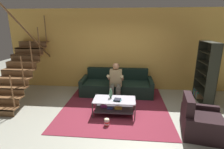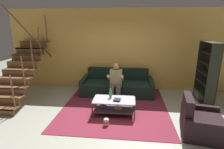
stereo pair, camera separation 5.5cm
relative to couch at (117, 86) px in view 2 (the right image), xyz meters
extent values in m
plane|color=#AAAC9D|center=(0.15, -1.81, -0.28)|extent=(16.80, 16.80, 0.00)
cube|color=gold|center=(0.15, 0.65, 1.17)|extent=(8.40, 0.12, 2.90)
cube|color=brown|center=(-3.08, -1.50, 0.09)|extent=(1.04, 0.28, 0.04)
cube|color=brown|center=(-3.08, -1.62, 0.01)|extent=(1.04, 0.02, 0.20)
cube|color=brown|center=(-3.08, -1.22, 0.28)|extent=(1.04, 0.28, 0.04)
cube|color=brown|center=(-3.08, -1.35, 0.21)|extent=(1.04, 0.02, 0.20)
cube|color=brown|center=(-3.08, -0.94, 0.48)|extent=(1.04, 0.28, 0.04)
cube|color=brown|center=(-3.08, -1.07, 0.40)|extent=(1.04, 0.02, 0.20)
cube|color=brown|center=(-3.08, -0.66, 0.68)|extent=(1.04, 0.28, 0.04)
cube|color=brown|center=(-3.08, -0.79, 0.60)|extent=(1.04, 0.02, 0.20)
cube|color=brown|center=(-3.08, -0.39, 0.87)|extent=(1.04, 0.28, 0.04)
cube|color=brown|center=(-3.08, -0.51, 0.79)|extent=(1.04, 0.02, 0.20)
cube|color=brown|center=(-3.08, -0.11, 1.07)|extent=(1.04, 0.28, 0.04)
cube|color=brown|center=(-3.08, -0.24, 0.99)|extent=(1.04, 0.02, 0.20)
cube|color=brown|center=(-3.08, 0.17, 1.26)|extent=(1.04, 0.28, 0.04)
cube|color=brown|center=(-3.08, 0.04, 1.18)|extent=(1.04, 0.02, 0.20)
cube|color=brown|center=(-3.08, 0.45, 1.46)|extent=(1.04, 0.28, 0.04)
cube|color=brown|center=(-3.08, 0.32, 1.38)|extent=(1.04, 0.02, 0.20)
cube|color=brown|center=(-3.08, 0.72, 1.65)|extent=(1.04, 0.28, 0.04)
cube|color=brown|center=(-3.08, 0.60, 1.58)|extent=(1.04, 0.02, 0.20)
cylinder|color=brown|center=(-2.60, -1.77, 0.36)|extent=(0.04, 0.04, 0.90)
cylinder|color=brown|center=(-2.60, -1.22, 0.75)|extent=(0.04, 0.04, 0.90)
cylinder|color=brown|center=(-2.60, -0.66, 1.15)|extent=(0.04, 0.04, 0.90)
cylinder|color=brown|center=(-2.60, -0.11, 1.54)|extent=(0.04, 0.04, 0.90)
cylinder|color=brown|center=(-2.60, 0.45, 1.93)|extent=(0.04, 0.04, 0.90)
cylinder|color=brown|center=(-2.60, -0.52, 1.69)|extent=(0.05, 2.53, 1.80)
cube|color=black|center=(0.00, -0.05, -0.06)|extent=(2.17, 0.95, 0.44)
cube|color=black|center=(0.00, 0.33, 0.36)|extent=(2.17, 0.18, 0.41)
cube|color=black|center=(-1.15, -0.05, 0.00)|extent=(0.13, 0.95, 0.56)
cube|color=black|center=(1.15, -0.05, 0.00)|extent=(0.13, 0.95, 0.56)
cylinder|color=#56564A|center=(-0.10, -0.83, -0.06)|extent=(0.14, 0.14, 0.44)
cylinder|color=#56564A|center=(0.10, -0.83, -0.06)|extent=(0.14, 0.14, 0.44)
cylinder|color=#56564A|center=(-0.10, -0.65, 0.20)|extent=(0.14, 0.42, 0.14)
cylinder|color=#56564A|center=(0.10, -0.65, 0.20)|extent=(0.14, 0.42, 0.14)
cube|color=#98855D|center=(0.00, -0.45, 0.43)|extent=(0.38, 0.22, 0.54)
cylinder|color=#98855D|center=(-0.20, -0.63, 0.48)|extent=(0.09, 0.49, 0.31)
cylinder|color=#98855D|center=(0.20, -0.63, 0.48)|extent=(0.09, 0.49, 0.31)
sphere|color=#9B6A49|center=(0.00, -0.45, 0.80)|extent=(0.21, 0.21, 0.21)
ellipsoid|color=black|center=(0.00, -0.43, 0.83)|extent=(0.21, 0.21, 0.13)
cube|color=#B8B6C5|center=(0.04, -1.49, 0.14)|extent=(1.11, 0.59, 0.02)
cube|color=#413E45|center=(0.04, -1.49, -0.13)|extent=(1.02, 0.54, 0.02)
cylinder|color=#2D332C|center=(-0.50, -1.77, -0.07)|extent=(0.03, 0.03, 0.43)
cylinder|color=#2D332C|center=(0.58, -1.77, -0.07)|extent=(0.03, 0.03, 0.43)
cylinder|color=#2D332C|center=(-0.50, -1.21, -0.07)|extent=(0.03, 0.03, 0.43)
cylinder|color=#2D332C|center=(0.58, -1.21, -0.07)|extent=(0.03, 0.03, 0.43)
cube|color=#923691|center=(-0.26, -1.42, -0.11)|extent=(0.21, 0.18, 0.03)
cube|color=#3456BA|center=(-0.07, -1.50, -0.11)|extent=(0.16, 0.13, 0.02)
cube|color=gold|center=(0.15, -1.48, -0.11)|extent=(0.20, 0.15, 0.03)
cube|color=maroon|center=(0.02, -0.87, -0.28)|extent=(3.00, 3.44, 0.01)
cube|color=#8A4F58|center=(0.02, -0.87, -0.28)|extent=(1.65, 1.89, 0.00)
ellipsoid|color=#4D7B58|center=(-0.07, -1.40, 0.26)|extent=(0.09, 0.09, 0.23)
cylinder|color=#4D7B58|center=(-0.07, -1.40, 0.38)|extent=(0.04, 0.04, 0.05)
cube|color=teal|center=(0.12, -1.57, 0.16)|extent=(0.22, 0.17, 0.02)
cube|color=black|center=(0.12, -1.57, 0.18)|extent=(0.19, 0.20, 0.02)
cube|color=black|center=(2.77, 0.13, 0.65)|extent=(0.30, 0.03, 1.86)
cube|color=black|center=(2.72, -0.87, 0.65)|extent=(0.30, 0.03, 1.86)
cube|color=black|center=(2.88, -0.37, 0.65)|extent=(0.07, 1.02, 1.86)
cube|color=black|center=(2.74, -0.37, -0.27)|extent=(0.34, 0.99, 0.02)
cube|color=black|center=(2.74, -0.37, 0.03)|extent=(0.34, 0.99, 0.02)
cube|color=black|center=(2.74, -0.37, 0.34)|extent=(0.34, 0.99, 0.02)
cube|color=black|center=(2.74, -0.37, 0.65)|extent=(0.34, 0.99, 0.02)
cube|color=black|center=(2.74, -0.37, 0.96)|extent=(0.34, 0.99, 0.02)
cube|color=black|center=(2.74, -0.37, 1.27)|extent=(0.34, 0.99, 0.02)
cube|color=black|center=(2.74, -0.37, 1.57)|extent=(0.34, 0.99, 0.02)
cube|color=#7294B0|center=(2.74, 0.09, -0.15)|extent=(0.21, 0.05, 0.23)
cube|color=#2959AA|center=(2.76, 0.04, -0.16)|extent=(0.25, 0.06, 0.20)
cube|color=#2B904B|center=(2.74, -0.01, -0.15)|extent=(0.23, 0.05, 0.22)
cube|color=orange|center=(2.77, -0.06, -0.18)|extent=(0.27, 0.04, 0.17)
cube|color=#28272E|center=(2.74, -0.09, -0.16)|extent=(0.22, 0.04, 0.20)
cube|color=#3158B6|center=(2.74, -0.13, -0.14)|extent=(0.23, 0.05, 0.24)
cube|color=#956D49|center=(2.74, -0.18, -0.15)|extent=(0.24, 0.06, 0.23)
cube|color=teal|center=(2.73, -0.22, -0.16)|extent=(0.21, 0.04, 0.21)
cube|color=#9B7C4E|center=(2.72, -0.27, -0.18)|extent=(0.20, 0.06, 0.16)
cube|color=black|center=(2.03, -2.18, -0.08)|extent=(0.94, 0.85, 0.41)
cube|color=black|center=(1.71, -2.13, 0.34)|extent=(0.28, 0.73, 0.44)
cube|color=black|center=(1.96, -2.59, -0.03)|extent=(0.83, 0.26, 0.51)
cube|color=black|center=(2.11, -1.78, -0.03)|extent=(0.83, 0.26, 0.51)
cylinder|color=red|center=(-0.09, -2.09, -0.26)|extent=(0.12, 0.12, 0.04)
cylinder|color=white|center=(-0.09, -2.09, -0.22)|extent=(0.12, 0.12, 0.04)
cylinder|color=red|center=(-0.09, -2.09, -0.18)|extent=(0.12, 0.12, 0.04)
cylinder|color=white|center=(-0.09, -2.09, -0.14)|extent=(0.12, 0.12, 0.04)
ellipsoid|color=beige|center=(-0.09, -2.09, -0.11)|extent=(0.12, 0.12, 0.04)
camera|label=1|loc=(0.37, -5.75, 2.02)|focal=28.00mm
camera|label=2|loc=(0.43, -5.75, 2.02)|focal=28.00mm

